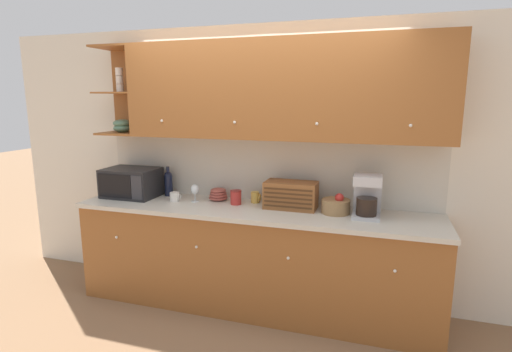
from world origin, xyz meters
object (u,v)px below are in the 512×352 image
object	(u,v)px
microwave	(131,183)
coffee_maker	(367,196)
wine_bottle	(168,182)
bread_box	(291,195)
mug	(255,197)
bowl_stack_on_counter	(218,194)
fruit_basket	(336,206)
wine_glass	(195,190)
storage_canister	(236,197)
mug_blue_second	(175,197)

from	to	relation	value
microwave	coffee_maker	size ratio (longest dim) A/B	1.45
wine_bottle	bread_box	distance (m)	1.29
mug	bread_box	bearing A→B (deg)	-13.81
bowl_stack_on_counter	fruit_basket	distance (m)	1.15
wine_glass	storage_canister	world-z (taller)	wine_glass
wine_bottle	wine_glass	world-z (taller)	wine_bottle
microwave	wine_bottle	world-z (taller)	wine_bottle
coffee_maker	storage_canister	bearing A→B (deg)	177.20
storage_canister	wine_glass	bearing A→B (deg)	-175.64
bowl_stack_on_counter	coffee_maker	world-z (taller)	coffee_maker
mug_blue_second	wine_bottle	bearing A→B (deg)	133.25
microwave	mug_blue_second	world-z (taller)	microwave
mug_blue_second	wine_glass	size ratio (longest dim) A/B	0.61
microwave	bowl_stack_on_counter	world-z (taller)	microwave
wine_glass	bowl_stack_on_counter	xyz separation A→B (m)	(0.19, 0.13, -0.06)
wine_bottle	mug_blue_second	world-z (taller)	wine_bottle
bowl_stack_on_counter	mug	bearing A→B (deg)	2.60
bowl_stack_on_counter	wine_bottle	bearing A→B (deg)	178.63
microwave	storage_canister	distance (m)	1.11
fruit_basket	bowl_stack_on_counter	bearing A→B (deg)	174.31
wine_glass	coffee_maker	size ratio (longest dim) A/B	0.47
storage_canister	mug	bearing A→B (deg)	35.91
bowl_stack_on_counter	wine_glass	bearing A→B (deg)	-145.78
mug_blue_second	coffee_maker	world-z (taller)	coffee_maker
wine_glass	bread_box	xyz separation A→B (m)	(0.92, 0.06, 0.01)
storage_canister	mug	distance (m)	0.19
storage_canister	coffee_maker	distance (m)	1.19
bread_box	storage_canister	bearing A→B (deg)	-177.30
fruit_basket	coffee_maker	size ratio (longest dim) A/B	0.68
storage_canister	bowl_stack_on_counter	bearing A→B (deg)	156.19
coffee_maker	mug_blue_second	bearing A→B (deg)	-179.72
bread_box	fruit_basket	world-z (taller)	bread_box
mug_blue_second	wine_glass	distance (m)	0.21
fruit_basket	coffee_maker	world-z (taller)	coffee_maker
mug_blue_second	wine_glass	bearing A→B (deg)	10.29
bowl_stack_on_counter	storage_canister	bearing A→B (deg)	-23.81
storage_canister	coffee_maker	world-z (taller)	coffee_maker
bowl_stack_on_counter	mug	distance (m)	0.38
microwave	bowl_stack_on_counter	bearing A→B (deg)	8.12
bowl_stack_on_counter	coffee_maker	bearing A→B (deg)	-6.29
wine_bottle	mug	size ratio (longest dim) A/B	2.92
microwave	coffee_maker	world-z (taller)	coffee_maker
wine_bottle	bowl_stack_on_counter	world-z (taller)	wine_bottle
wine_glass	microwave	bearing A→B (deg)	179.98
microwave	mug_blue_second	size ratio (longest dim) A/B	5.11
wine_glass	bread_box	size ratio (longest dim) A/B	0.36
bowl_stack_on_counter	storage_canister	xyz separation A→B (m)	(0.22, -0.10, 0.01)
storage_canister	wine_bottle	bearing A→B (deg)	171.89
mug_blue_second	bowl_stack_on_counter	xyz separation A→B (m)	(0.38, 0.16, 0.01)
microwave	bowl_stack_on_counter	xyz separation A→B (m)	(0.89, 0.13, -0.09)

